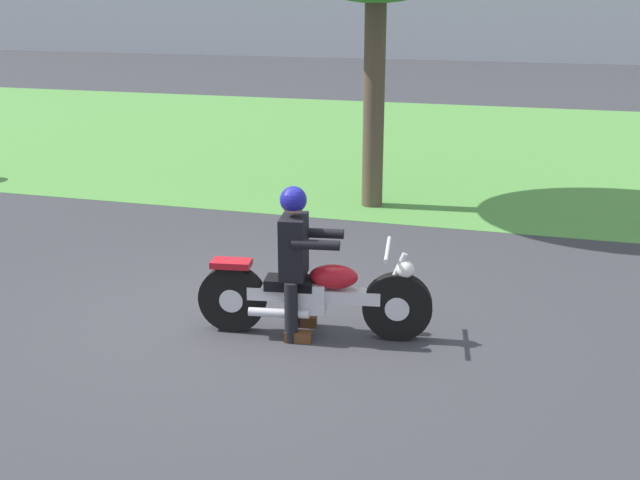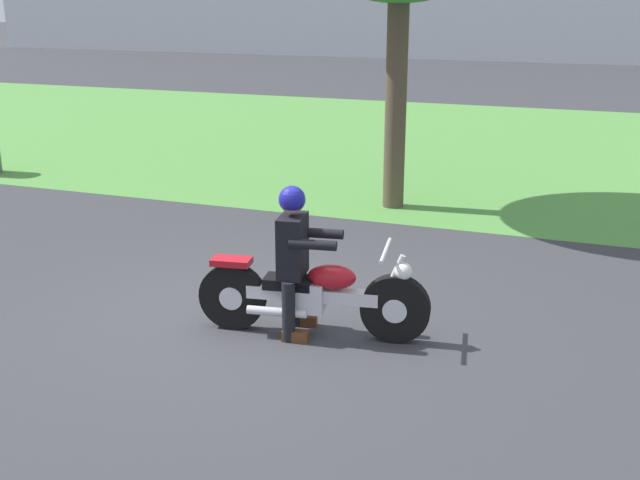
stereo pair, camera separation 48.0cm
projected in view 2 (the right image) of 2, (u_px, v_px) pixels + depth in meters
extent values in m
plane|color=#38383D|center=(249.00, 315.00, 7.66)|extent=(120.00, 120.00, 0.00)
cube|color=#549342|center=(446.00, 144.00, 16.20)|extent=(60.00, 12.00, 0.01)
cylinder|color=black|center=(395.00, 309.00, 7.01)|extent=(0.64, 0.21, 0.63)
cylinder|color=silver|center=(395.00, 309.00, 7.01)|extent=(0.24, 0.17, 0.22)
cylinder|color=black|center=(233.00, 296.00, 7.30)|extent=(0.64, 0.21, 0.63)
cylinder|color=silver|center=(233.00, 296.00, 7.30)|extent=(0.24, 0.17, 0.22)
cube|color=silver|center=(312.00, 294.00, 7.13)|extent=(1.22, 0.32, 0.12)
cube|color=silver|center=(307.00, 296.00, 7.14)|extent=(0.35, 0.29, 0.28)
ellipsoid|color=#B2141E|center=(332.00, 277.00, 7.04)|extent=(0.47, 0.30, 0.22)
cube|color=black|center=(289.00, 282.00, 7.14)|extent=(0.47, 0.30, 0.10)
cube|color=#B2141E|center=(231.00, 261.00, 7.19)|extent=(0.39, 0.25, 0.06)
cylinder|color=silver|center=(391.00, 282.00, 6.94)|extent=(0.26, 0.09, 0.53)
cylinder|color=silver|center=(386.00, 251.00, 6.87)|extent=(0.14, 0.66, 0.04)
sphere|color=white|center=(403.00, 271.00, 6.89)|extent=(0.16, 0.16, 0.16)
cylinder|color=silver|center=(277.00, 312.00, 7.10)|extent=(0.56, 0.16, 0.08)
cylinder|color=black|center=(298.00, 297.00, 7.37)|extent=(0.12, 0.12, 0.56)
cube|color=#593319|center=(304.00, 320.00, 7.42)|extent=(0.25, 0.14, 0.10)
cylinder|color=black|center=(289.00, 312.00, 7.03)|extent=(0.12, 0.12, 0.56)
cube|color=#593319|center=(295.00, 336.00, 7.09)|extent=(0.25, 0.14, 0.10)
cube|color=black|center=(293.00, 246.00, 7.03)|extent=(0.28, 0.41, 0.56)
cylinder|color=black|center=(320.00, 233.00, 7.12)|extent=(0.43, 0.15, 0.09)
cylinder|color=black|center=(313.00, 245.00, 6.80)|extent=(0.43, 0.15, 0.09)
sphere|color=#D8A884|center=(292.00, 203.00, 6.91)|extent=(0.20, 0.20, 0.20)
sphere|color=navy|center=(292.00, 199.00, 6.90)|extent=(0.24, 0.24, 0.24)
cylinder|color=brown|center=(396.00, 103.00, 11.08)|extent=(0.30, 0.30, 3.03)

